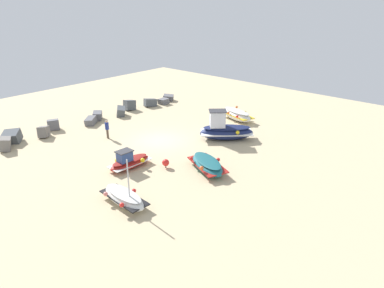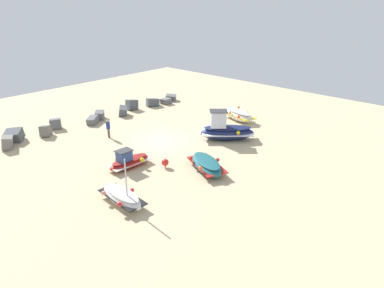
{
  "view_description": "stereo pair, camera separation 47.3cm",
  "coord_description": "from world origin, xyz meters",
  "px_view_note": "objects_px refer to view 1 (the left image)",
  "views": [
    {
      "loc": [
        -18.98,
        -20.3,
        11.19
      ],
      "look_at": [
        -0.39,
        -3.95,
        0.9
      ],
      "focal_mm": 33.53,
      "sensor_mm": 36.0,
      "label": 1
    },
    {
      "loc": [
        -18.66,
        -20.65,
        11.19
      ],
      "look_at": [
        -0.39,
        -3.95,
        0.9
      ],
      "focal_mm": 33.53,
      "sensor_mm": 36.0,
      "label": 2
    }
  ],
  "objects_px": {
    "fishing_boat_0": "(225,130)",
    "fishing_boat_1": "(124,197)",
    "mooring_buoy_0": "(166,163)",
    "fishing_boat_3": "(129,162)",
    "person_walking": "(107,128)",
    "fishing_boat_4": "(237,115)",
    "fishing_boat_2": "(207,165)"
  },
  "relations": [
    {
      "from": "fishing_boat_0",
      "to": "fishing_boat_1",
      "type": "bearing_deg",
      "value": 54.82
    },
    {
      "from": "fishing_boat_0",
      "to": "mooring_buoy_0",
      "type": "distance_m",
      "value": 7.11
    },
    {
      "from": "fishing_boat_3",
      "to": "person_walking",
      "type": "bearing_deg",
      "value": -110.35
    },
    {
      "from": "fishing_boat_1",
      "to": "person_walking",
      "type": "relative_size",
      "value": 2.19
    },
    {
      "from": "fishing_boat_1",
      "to": "fishing_boat_4",
      "type": "bearing_deg",
      "value": -73.5
    },
    {
      "from": "fishing_boat_2",
      "to": "mooring_buoy_0",
      "type": "distance_m",
      "value": 2.92
    },
    {
      "from": "fishing_boat_0",
      "to": "mooring_buoy_0",
      "type": "relative_size",
      "value": 6.8
    },
    {
      "from": "fishing_boat_4",
      "to": "person_walking",
      "type": "relative_size",
      "value": 2.51
    },
    {
      "from": "fishing_boat_4",
      "to": "person_walking",
      "type": "distance_m",
      "value": 12.45
    },
    {
      "from": "fishing_boat_3",
      "to": "fishing_boat_2",
      "type": "bearing_deg",
      "value": 128.9
    },
    {
      "from": "fishing_boat_0",
      "to": "fishing_boat_3",
      "type": "relative_size",
      "value": 1.34
    },
    {
      "from": "fishing_boat_1",
      "to": "fishing_boat_2",
      "type": "relative_size",
      "value": 0.9
    },
    {
      "from": "fishing_boat_0",
      "to": "person_walking",
      "type": "distance_m",
      "value": 9.9
    },
    {
      "from": "fishing_boat_2",
      "to": "fishing_boat_1",
      "type": "bearing_deg",
      "value": 106.54
    },
    {
      "from": "fishing_boat_3",
      "to": "fishing_boat_4",
      "type": "height_order",
      "value": "fishing_boat_3"
    },
    {
      "from": "fishing_boat_0",
      "to": "person_walking",
      "type": "height_order",
      "value": "fishing_boat_0"
    },
    {
      "from": "fishing_boat_3",
      "to": "fishing_boat_0",
      "type": "bearing_deg",
      "value": 170.38
    },
    {
      "from": "fishing_boat_3",
      "to": "person_walking",
      "type": "xyz_separation_m",
      "value": [
        2.39,
        5.74,
        0.48
      ]
    },
    {
      "from": "fishing_boat_4",
      "to": "fishing_boat_0",
      "type": "bearing_deg",
      "value": -49.68
    },
    {
      "from": "person_walking",
      "to": "fishing_boat_2",
      "type": "bearing_deg",
      "value": -69.39
    },
    {
      "from": "fishing_boat_4",
      "to": "fishing_boat_3",
      "type": "bearing_deg",
      "value": -72.55
    },
    {
      "from": "fishing_boat_2",
      "to": "fishing_boat_4",
      "type": "bearing_deg",
      "value": -41.14
    },
    {
      "from": "fishing_boat_1",
      "to": "mooring_buoy_0",
      "type": "xyz_separation_m",
      "value": [
        4.92,
        1.56,
        -0.03
      ]
    },
    {
      "from": "fishing_boat_0",
      "to": "mooring_buoy_0",
      "type": "height_order",
      "value": "fishing_boat_0"
    },
    {
      "from": "fishing_boat_2",
      "to": "fishing_boat_0",
      "type": "bearing_deg",
      "value": -40.95
    },
    {
      "from": "fishing_boat_4",
      "to": "fishing_boat_2",
      "type": "bearing_deg",
      "value": -49.47
    },
    {
      "from": "fishing_boat_1",
      "to": "fishing_boat_3",
      "type": "distance_m",
      "value": 4.78
    },
    {
      "from": "person_walking",
      "to": "fishing_boat_3",
      "type": "bearing_deg",
      "value": -96.9
    },
    {
      "from": "fishing_boat_0",
      "to": "mooring_buoy_0",
      "type": "bearing_deg",
      "value": 47.72
    },
    {
      "from": "fishing_boat_1",
      "to": "mooring_buoy_0",
      "type": "bearing_deg",
      "value": -68.75
    },
    {
      "from": "fishing_boat_1",
      "to": "fishing_boat_2",
      "type": "bearing_deg",
      "value": -94.11
    },
    {
      "from": "fishing_boat_1",
      "to": "mooring_buoy_0",
      "type": "height_order",
      "value": "fishing_boat_1"
    }
  ]
}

